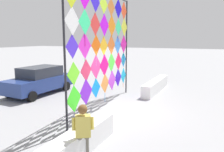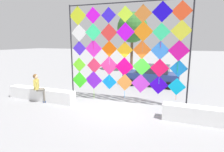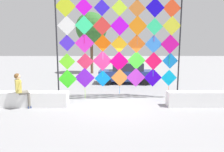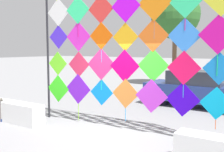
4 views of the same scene
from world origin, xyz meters
TOP-DOWN VIEW (x-y plane):
  - ground at (0.00, 0.00)m, footprint 120.00×120.00m
  - plaza_ledge_left at (-4.14, -0.32)m, footprint 3.99×0.50m
  - plaza_ledge_right at (4.14, -0.32)m, footprint 3.99×0.50m
  - kite_display_rack at (0.14, 0.91)m, footprint 5.96×0.44m
  - seated_vendor at (-3.97, -0.63)m, footprint 0.72×0.66m
  - parked_car at (0.81, 5.27)m, footprint 3.84×1.91m

SIDE VIEW (x-z plane):
  - ground at x=0.00m, z-range 0.00..0.00m
  - plaza_ledge_left at x=-4.14m, z-range 0.00..0.65m
  - plaza_ledge_right at x=4.14m, z-range 0.00..0.65m
  - parked_car at x=0.81m, z-range 0.01..1.49m
  - seated_vendor at x=-3.97m, z-range 0.13..1.62m
  - kite_display_rack at x=0.14m, z-range 0.35..5.29m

